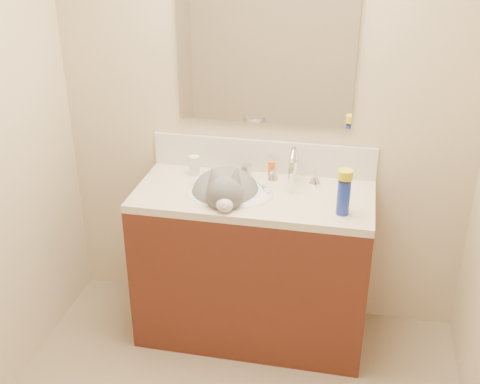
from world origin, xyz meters
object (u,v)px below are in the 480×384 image
at_px(silver_jar, 246,170).
at_px(spray_can, 343,198).
at_px(cat, 226,194).
at_px(amber_bottle, 272,169).
at_px(pill_bottle, 194,166).
at_px(vanity_cabinet, 253,268).
at_px(basin, 229,205).
at_px(faucet, 293,169).

bearing_deg(silver_jar, spray_can, -31.99).
distance_m(cat, amber_bottle, 0.30).
height_order(pill_bottle, silver_jar, pill_bottle).
xyz_separation_m(vanity_cabinet, pill_bottle, (-0.35, 0.15, 0.50)).
distance_m(basin, silver_jar, 0.24).
height_order(basin, faucet, faucet).
bearing_deg(spray_can, amber_bottle, 139.04).
bearing_deg(amber_bottle, cat, -131.20).
xyz_separation_m(pill_bottle, silver_jar, (0.28, 0.03, -0.02)).
distance_m(amber_bottle, spray_can, 0.52).
relative_size(vanity_cabinet, silver_jar, 18.47).
bearing_deg(faucet, vanity_cabinet, -142.71).
relative_size(cat, spray_can, 3.10).
relative_size(basin, pill_bottle, 4.35).
relative_size(basin, spray_can, 2.70).
height_order(basin, cat, cat).
bearing_deg(cat, faucet, 14.84).
height_order(pill_bottle, spray_can, spray_can).
relative_size(basin, cat, 0.87).
bearing_deg(faucet, spray_can, -45.92).
bearing_deg(cat, vanity_cabinet, -1.55).
relative_size(faucet, amber_bottle, 3.02).
bearing_deg(cat, amber_bottle, 36.51).
xyz_separation_m(vanity_cabinet, basin, (-0.12, -0.03, 0.38)).
bearing_deg(pill_bottle, vanity_cabinet, -23.46).
relative_size(cat, amber_bottle, 5.57).
relative_size(pill_bottle, amber_bottle, 1.12).
height_order(vanity_cabinet, pill_bottle, pill_bottle).
height_order(basin, spray_can, spray_can).
bearing_deg(pill_bottle, silver_jar, 7.18).
distance_m(basin, faucet, 0.38).
bearing_deg(basin, faucet, 29.12).
distance_m(basin, amber_bottle, 0.31).
bearing_deg(silver_jar, pill_bottle, -172.82).
bearing_deg(amber_bottle, vanity_cabinet, -106.30).
bearing_deg(basin, cat, 169.13).
bearing_deg(basin, amber_bottle, 52.10).
bearing_deg(amber_bottle, basin, -127.90).
xyz_separation_m(faucet, silver_jar, (-0.25, 0.05, -0.05)).
xyz_separation_m(pill_bottle, spray_can, (0.80, -0.29, 0.03)).
height_order(cat, spray_can, cat).
xyz_separation_m(basin, spray_can, (0.57, -0.11, 0.15)).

